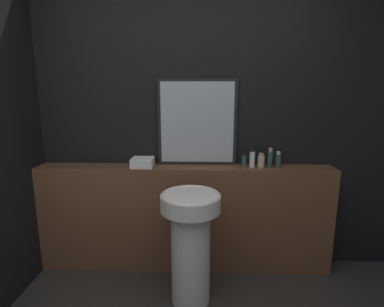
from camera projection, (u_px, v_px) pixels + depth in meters
The scene contains 10 objects.
wall_back at pixel (185, 123), 2.53m from camera, with size 8.00×0.06×2.50m.
vanity_counter at pixel (185, 218), 2.56m from camera, with size 2.45×0.22×0.90m.
pedestal_sink at pixel (191, 240), 2.12m from camera, with size 0.42×0.42×0.83m.
mirror at pixel (197, 123), 2.48m from camera, with size 0.65×0.03×0.71m.
towel_stack at pixel (143, 162), 2.47m from camera, with size 0.18×0.18×0.07m.
shampoo_bottle at pixel (244, 161), 2.44m from camera, with size 0.04×0.04×0.12m.
conditioner_bottle at pixel (252, 159), 2.44m from camera, with size 0.04×0.04×0.16m.
lotion_bottle at pixel (261, 161), 2.44m from camera, with size 0.06×0.06×0.12m.
body_wash_bottle at pixel (270, 159), 2.43m from camera, with size 0.04×0.04×0.16m.
hand_soap_bottle at pixel (278, 160), 2.44m from camera, with size 0.04×0.04×0.13m.
Camera 1 is at (0.13, -0.81, 1.52)m, focal length 28.00 mm.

